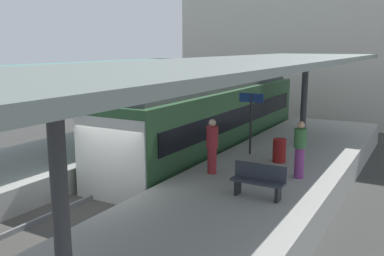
# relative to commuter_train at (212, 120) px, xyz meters

# --- Properties ---
(ground_plane) EXTENTS (80.00, 80.00, 0.00)m
(ground_plane) POSITION_rel_commuter_train_xyz_m (0.00, -7.24, -1.73)
(ground_plane) COLOR #383835
(platform_left) EXTENTS (4.40, 28.00, 1.00)m
(platform_left) POSITION_rel_commuter_train_xyz_m (-3.80, -7.24, -1.23)
(platform_left) COLOR #9E9E99
(platform_left) RESTS_ON ground_plane
(platform_right) EXTENTS (4.40, 28.00, 1.00)m
(platform_right) POSITION_rel_commuter_train_xyz_m (3.80, -7.24, -1.23)
(platform_right) COLOR #9E9E99
(platform_right) RESTS_ON ground_plane
(track_ballast) EXTENTS (3.20, 28.00, 0.20)m
(track_ballast) POSITION_rel_commuter_train_xyz_m (0.00, -7.24, -1.63)
(track_ballast) COLOR #423F3D
(track_ballast) RESTS_ON ground_plane
(rail_near_side) EXTENTS (0.08, 28.00, 0.14)m
(rail_near_side) POSITION_rel_commuter_train_xyz_m (-0.72, -7.24, -1.46)
(rail_near_side) COLOR slate
(rail_near_side) RESTS_ON track_ballast
(rail_far_side) EXTENTS (0.08, 28.00, 0.14)m
(rail_far_side) POSITION_rel_commuter_train_xyz_m (0.72, -7.24, -1.46)
(rail_far_side) COLOR slate
(rail_far_side) RESTS_ON track_ballast
(commuter_train) EXTENTS (2.78, 13.51, 3.10)m
(commuter_train) POSITION_rel_commuter_train_xyz_m (0.00, 0.00, 0.00)
(commuter_train) COLOR #2D5633
(commuter_train) RESTS_ON track_ballast
(canopy_left) EXTENTS (4.18, 21.00, 3.15)m
(canopy_left) POSITION_rel_commuter_train_xyz_m (-3.80, -5.84, 2.31)
(canopy_left) COLOR #333335
(canopy_left) RESTS_ON platform_left
(canopy_right) EXTENTS (4.18, 21.00, 3.51)m
(canopy_right) POSITION_rel_commuter_train_xyz_m (3.80, -5.84, 2.65)
(canopy_right) COLOR #333335
(canopy_right) RESTS_ON platform_right
(platform_bench) EXTENTS (1.40, 0.41, 0.86)m
(platform_bench) POSITION_rel_commuter_train_xyz_m (4.44, -6.10, -0.26)
(platform_bench) COLOR black
(platform_bench) RESTS_ON platform_right
(platform_sign) EXTENTS (0.90, 0.08, 2.21)m
(platform_sign) POSITION_rel_commuter_train_xyz_m (2.59, -2.04, 0.90)
(platform_sign) COLOR #262628
(platform_sign) RESTS_ON platform_right
(litter_bin) EXTENTS (0.44, 0.44, 0.80)m
(litter_bin) POSITION_rel_commuter_train_xyz_m (3.84, -2.57, -0.33)
(litter_bin) COLOR maroon
(litter_bin) RESTS_ON platform_right
(passenger_near_bench) EXTENTS (0.36, 0.36, 1.71)m
(passenger_near_bench) POSITION_rel_commuter_train_xyz_m (4.90, -3.98, 0.16)
(passenger_near_bench) COLOR #7A337A
(passenger_near_bench) RESTS_ON platform_right
(passenger_mid_platform) EXTENTS (0.36, 0.36, 1.69)m
(passenger_mid_platform) POSITION_rel_commuter_train_xyz_m (2.45, -4.83, 0.15)
(passenger_mid_platform) COLOR maroon
(passenger_mid_platform) RESTS_ON platform_right
(station_building_backdrop) EXTENTS (18.00, 6.00, 11.00)m
(station_building_backdrop) POSITION_rel_commuter_train_xyz_m (1.72, 12.76, 3.77)
(station_building_backdrop) COLOR beige
(station_building_backdrop) RESTS_ON ground_plane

